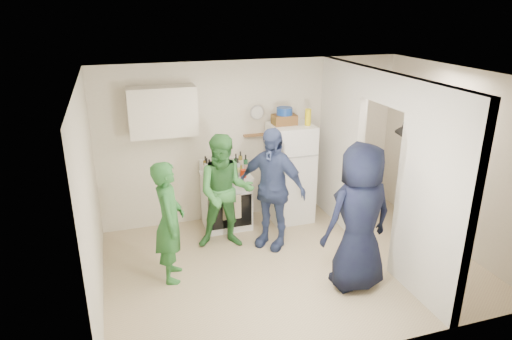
{
  "coord_description": "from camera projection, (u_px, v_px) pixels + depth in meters",
  "views": [
    {
      "loc": [
        -2.05,
        -4.89,
        3.29
      ],
      "look_at": [
        -0.37,
        0.4,
        1.25
      ],
      "focal_mm": 32.0,
      "sensor_mm": 36.0,
      "label": 1
    }
  ],
  "objects": [
    {
      "name": "partition_pier_front",
      "position": [
        433.0,
        200.0,
        5.01
      ],
      "size": [
        0.12,
        1.2,
        2.5
      ],
      "primitive_type": "cube",
      "color": "silver",
      "rests_on": "floor"
    },
    {
      "name": "partition_pier_back",
      "position": [
        340.0,
        144.0,
        6.98
      ],
      "size": [
        0.12,
        1.2,
        2.5
      ],
      "primitive_type": "cube",
      "color": "silver",
      "rests_on": "floor"
    },
    {
      "name": "wicker_basket",
      "position": [
        284.0,
        120.0,
        6.88
      ],
      "size": [
        0.35,
        0.25,
        0.15
      ],
      "primitive_type": "cube",
      "color": "brown",
      "rests_on": "fridge"
    },
    {
      "name": "person_green_center",
      "position": [
        225.0,
        192.0,
        6.3
      ],
      "size": [
        0.92,
        0.79,
        1.65
      ],
      "primitive_type": "imported",
      "rotation": [
        0.0,
        0.0,
        -0.22
      ],
      "color": "#3B8643",
      "rests_on": "floor"
    },
    {
      "name": "person_green_left",
      "position": [
        169.0,
        222.0,
        5.56
      ],
      "size": [
        0.46,
        0.62,
        1.55
      ],
      "primitive_type": "imported",
      "rotation": [
        0.0,
        0.0,
        1.41
      ],
      "color": "#2C6E2E",
      "rests_on": "floor"
    },
    {
      "name": "wall_clock",
      "position": [
        257.0,
        112.0,
        7.02
      ],
      "size": [
        0.22,
        0.02,
        0.22
      ],
      "primitive_type": "cylinder",
      "rotation": [
        1.57,
        0.0,
        0.0
      ],
      "color": "white",
      "rests_on": "wall_back"
    },
    {
      "name": "bottle_e",
      "position": [
        228.0,
        160.0,
        6.99
      ],
      "size": [
        0.06,
        0.06,
        0.33
      ],
      "primitive_type": "cylinder",
      "color": "#9DA2AD",
      "rests_on": "stove"
    },
    {
      "name": "bottle_b",
      "position": [
        214.0,
        168.0,
        6.68
      ],
      "size": [
        0.06,
        0.06,
        0.31
      ],
      "primitive_type": "cylinder",
      "color": "#184A1E",
      "rests_on": "stove"
    },
    {
      "name": "red_cup",
      "position": [
        243.0,
        174.0,
        6.73
      ],
      "size": [
        0.09,
        0.09,
        0.12
      ],
      "primitive_type": "cylinder",
      "color": "red",
      "rests_on": "stove"
    },
    {
      "name": "nook_window_frame",
      "position": [
        447.0,
        127.0,
        6.37
      ],
      "size": [
        0.04,
        0.76,
        0.86
      ],
      "primitive_type": "cube",
      "color": "white",
      "rests_on": "wall_right"
    },
    {
      "name": "bottle_f",
      "position": [
        236.0,
        163.0,
        6.89
      ],
      "size": [
        0.06,
        0.06,
        0.3
      ],
      "primitive_type": "cylinder",
      "color": "#14371F",
      "rests_on": "stove"
    },
    {
      "name": "bottle_g",
      "position": [
        241.0,
        160.0,
        7.03
      ],
      "size": [
        0.06,
        0.06,
        0.29
      ],
      "primitive_type": "cylinder",
      "color": "olive",
      "rests_on": "stove"
    },
    {
      "name": "wall_back",
      "position": [
        254.0,
        140.0,
        7.18
      ],
      "size": [
        4.8,
        0.0,
        4.8
      ],
      "primitive_type": "plane",
      "rotation": [
        1.57,
        0.0,
        0.0
      ],
      "color": "silver",
      "rests_on": "floor"
    },
    {
      "name": "ceiling",
      "position": [
        297.0,
        76.0,
        5.23
      ],
      "size": [
        4.8,
        4.8,
        0.0
      ],
      "primitive_type": "plane",
      "rotation": [
        3.14,
        0.0,
        0.0
      ],
      "color": "white",
      "rests_on": "wall_back"
    },
    {
      "name": "bottle_l",
      "position": [
        238.0,
        167.0,
        6.74
      ],
      "size": [
        0.08,
        0.08,
        0.29
      ],
      "primitive_type": "cylinder",
      "color": "gray",
      "rests_on": "stove"
    },
    {
      "name": "fridge",
      "position": [
        290.0,
        173.0,
        7.16
      ],
      "size": [
        0.64,
        0.62,
        1.55
      ],
      "primitive_type": "cube",
      "color": "white",
      "rests_on": "floor"
    },
    {
      "name": "bottle_i",
      "position": [
        226.0,
        164.0,
        6.94
      ],
      "size": [
        0.07,
        0.07,
        0.25
      ],
      "primitive_type": "cylinder",
      "color": "#54250E",
      "rests_on": "stove"
    },
    {
      "name": "bottle_c",
      "position": [
        217.0,
        163.0,
        6.94
      ],
      "size": [
        0.06,
        0.06,
        0.26
      ],
      "primitive_type": "cylinder",
      "color": "#AEBABD",
      "rests_on": "stove"
    },
    {
      "name": "blue_bowl",
      "position": [
        284.0,
        111.0,
        6.84
      ],
      "size": [
        0.24,
        0.24,
        0.11
      ],
      "primitive_type": "cylinder",
      "color": "navy",
      "rests_on": "wicker_basket"
    },
    {
      "name": "spice_shelf",
      "position": [
        255.0,
        135.0,
        7.1
      ],
      "size": [
        0.35,
        0.08,
        0.03
      ],
      "primitive_type": "cube",
      "color": "olive",
      "rests_on": "wall_back"
    },
    {
      "name": "wall_left",
      "position": [
        90.0,
        201.0,
        4.98
      ],
      "size": [
        0.0,
        3.4,
        3.4
      ],
      "primitive_type": "plane",
      "rotation": [
        1.57,
        0.0,
        1.57
      ],
      "color": "silver",
      "rests_on": "floor"
    },
    {
      "name": "bottle_k",
      "position": [
        210.0,
        167.0,
        6.78
      ],
      "size": [
        0.08,
        0.08,
        0.25
      ],
      "primitive_type": "cylinder",
      "color": "brown",
      "rests_on": "stove"
    },
    {
      "name": "partition_header",
      "position": [
        387.0,
        88.0,
        5.63
      ],
      "size": [
        0.12,
        1.0,
        0.4
      ],
      "primitive_type": "cube",
      "color": "silver",
      "rests_on": "partition_pier_back"
    },
    {
      "name": "stove",
      "position": [
        226.0,
        200.0,
        7.01
      ],
      "size": [
        0.72,
        0.6,
        0.86
      ],
      "primitive_type": "cube",
      "color": "white",
      "rests_on": "floor"
    },
    {
      "name": "person_nook",
      "position": [
        413.0,
        175.0,
        6.79
      ],
      "size": [
        1.12,
        1.31,
        1.76
      ],
      "primitive_type": "imported",
      "rotation": [
        0.0,
        0.0,
        -2.07
      ],
      "color": "black",
      "rests_on": "floor"
    },
    {
      "name": "bottle_j",
      "position": [
        246.0,
        165.0,
        6.8
      ],
      "size": [
        0.06,
        0.06,
        0.31
      ],
      "primitive_type": "cylinder",
      "color": "#24693B",
      "rests_on": "stove"
    },
    {
      "name": "bottle_d",
      "position": [
        227.0,
        165.0,
        6.78
      ],
      "size": [
        0.06,
        0.06,
        0.31
      ],
      "primitive_type": "cylinder",
      "color": "#603110",
      "rests_on": "stove"
    },
    {
      "name": "wall_right",
      "position": [
        454.0,
        159.0,
        6.34
      ],
      "size": [
        0.0,
        3.4,
        3.4
      ],
      "primitive_type": "plane",
      "rotation": [
        1.57,
        0.0,
        -1.57
      ],
      "color": "silver",
      "rests_on": "floor"
    },
    {
      "name": "person_denim",
      "position": [
        271.0,
        188.0,
        6.31
      ],
      "size": [
        1.01,
        1.03,
        1.74
      ],
      "primitive_type": "imported",
      "rotation": [
        0.0,
        0.0,
        -0.81
      ],
      "color": "#354774",
      "rests_on": "floor"
    },
    {
      "name": "nook_window",
      "position": [
        448.0,
        127.0,
        6.37
      ],
      "size": [
        0.03,
        0.7,
        0.8
      ],
      "primitive_type": "cube",
      "color": "black",
      "rests_on": "wall_right"
    },
    {
      "name": "wall_front",
      "position": [
        365.0,
        242.0,
        4.14
      ],
      "size": [
        4.8,
        0.0,
        4.8
      ],
      "primitive_type": "plane",
      "rotation": [
        -1.57,
        0.0,
        0.0
      ],
      "color": "silver",
      "rests_on": "floor"
    },
    {
      "name": "floor",
      "position": [
        292.0,
        265.0,
        6.09
      ],
      "size": [
        4.8,
        4.8,
        0.0
      ],
      "primitive_type": "plane",
      "color": "tan",
      "rests_on": "ground"
    },
    {
      "name": "nook_valance",
      "position": [
        449.0,
        103.0,
        6.24
      ],
      "size": [
        0.04,
        0.82,
        0.18
      ],
      "primitive_type": "cube",
      "color": "white",
      "rests_on": "wall_right"
    },
    {
      "name": "bottle_a",
      "position": [
        206.0,
        165.0,
        6.84
      ],
      "size": [
        0.07,
        0.07,
        0.28
      ],
      "primitive_type": "cylinder",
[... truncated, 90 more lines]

